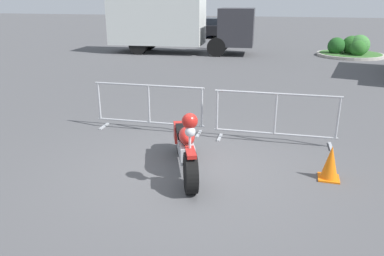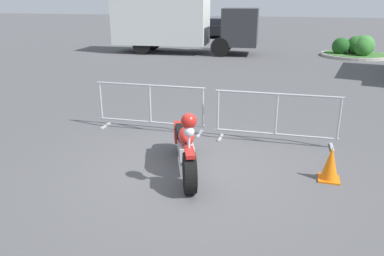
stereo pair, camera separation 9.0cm
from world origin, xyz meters
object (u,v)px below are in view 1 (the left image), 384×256
Objects in this scene: crowd_barrier_far at (275,117)px; traffic_cone at (330,163)px; parked_car_blue at (182,26)px; pedestrian at (222,34)px; box_truck at (174,22)px; motorcycle at (186,145)px; parked_car_black at (215,27)px; parked_car_silver at (150,26)px; crowd_barrier_near at (149,107)px.

crowd_barrier_far is 4.26× the size of traffic_cone.
parked_car_blue is 2.53× the size of pedestrian.
box_truck is 15.73m from traffic_cone.
parked_car_black is (-4.80, 24.01, 0.24)m from motorcycle.
motorcycle is 0.50× the size of parked_car_silver.
parked_car_blue reaches higher than crowd_barrier_far.
box_truck reaches higher than crowd_barrier_far.
crowd_barrier_near and crowd_barrier_far have the same top height.
crowd_barrier_near is 23.78m from parked_car_silver.
parked_car_silver is 5.40m from parked_car_black.
parked_car_silver is at bearing 122.57° from pedestrian.
crowd_barrier_far is (1.39, 1.77, 0.08)m from motorcycle.
pedestrian is (2.25, 2.10, -0.72)m from box_truck.
box_truck is 1.85× the size of parked_car_silver.
crowd_barrier_far is at bearing -68.29° from box_truck.
traffic_cone is (2.39, 0.33, -0.19)m from motorcycle.
parked_car_silver reaches higher than parked_car_black.
pedestrian is at bearing -136.23° from parked_car_silver.
box_truck is at bearing 176.94° from motorcycle.
crowd_barrier_far is at bearing 119.75° from motorcycle.
parked_car_silver reaches higher than traffic_cone.
crowd_barrier_near is at bearing -79.32° from box_truck.
traffic_cone is (1.01, -1.44, -0.27)m from crowd_barrier_far.
crowd_barrier_near is at bearing -164.17° from motorcycle.
traffic_cone is at bearing -84.65° from pedestrian.
crowd_barrier_near is 22.50m from parked_car_black.
parked_car_black reaches higher than motorcycle.
pedestrian is at bearing 167.11° from motorcycle.
pedestrian reaches higher than traffic_cone.
parked_car_silver is 26.69m from traffic_cone.
box_truck reaches higher than parked_car_silver.
crowd_barrier_far is at bearing -153.37° from parked_car_silver.
crowd_barrier_near is 4.26× the size of traffic_cone.
crowd_barrier_far is 23.09m from parked_car_black.
parked_car_black is (0.12, 9.83, -0.92)m from box_truck.
motorcycle is at bearing -92.94° from pedestrian.
box_truck is 13.34× the size of traffic_cone.
pedestrian reaches higher than motorcycle.
parked_car_blue is 1.02× the size of parked_car_black.
crowd_barrier_near is 0.32× the size of box_truck.
traffic_cone is at bearing -55.07° from crowd_barrier_far.
parked_car_blue is (-7.50, 24.03, 0.25)m from motorcycle.
traffic_cone is (3.78, -1.44, -0.27)m from crowd_barrier_near.
parked_car_silver is at bearing 92.66° from parked_car_blue.
box_truck reaches higher than parked_car_black.
traffic_cone is (12.59, -23.53, -0.44)m from parked_car_silver.
crowd_barrier_far is 1.49× the size of pedestrian.
crowd_barrier_near is at bearing -172.31° from parked_car_black.
box_truck reaches higher than traffic_cone.
parked_car_black is 7.12× the size of traffic_cone.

